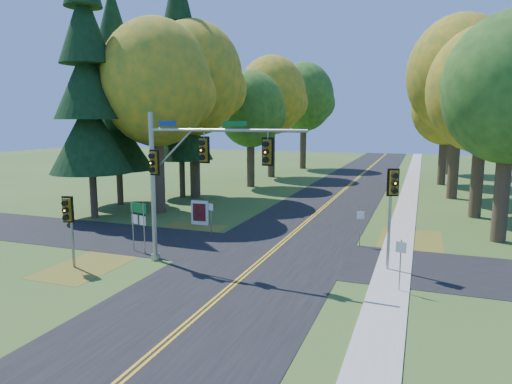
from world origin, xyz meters
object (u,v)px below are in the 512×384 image
(route_sign_cluster, at_px, (138,217))
(info_kiosk, at_px, (200,213))
(traffic_mast, at_px, (187,168))
(east_signal_pole, at_px, (392,194))

(route_sign_cluster, xyz_separation_m, info_kiosk, (0.06, 6.81, -1.08))
(traffic_mast, height_order, route_sign_cluster, traffic_mast)
(traffic_mast, relative_size, info_kiosk, 4.93)
(route_sign_cluster, bearing_deg, info_kiosk, 105.95)
(info_kiosk, bearing_deg, route_sign_cluster, -93.60)
(east_signal_pole, bearing_deg, info_kiosk, 134.10)
(east_signal_pole, distance_m, route_sign_cluster, 12.72)
(traffic_mast, height_order, east_signal_pole, traffic_mast)
(traffic_mast, bearing_deg, route_sign_cluster, 166.89)
(traffic_mast, relative_size, route_sign_cluster, 2.98)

